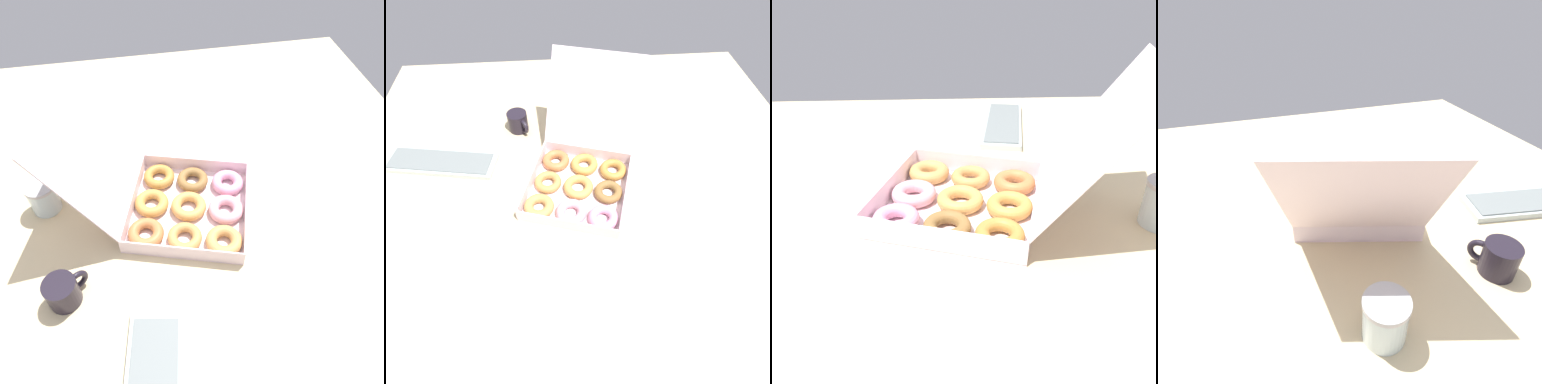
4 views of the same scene
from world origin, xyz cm
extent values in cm
cube|color=beige|center=(0.00, 0.00, -1.00)|extent=(180.00, 180.00, 2.00)
cube|color=white|center=(-3.33, -2.56, 0.20)|extent=(42.55, 42.55, 0.40)
cube|color=white|center=(-19.35, 2.44, 2.99)|extent=(10.50, 32.54, 5.17)
cube|color=white|center=(12.70, -7.56, 2.99)|extent=(10.50, 32.54, 5.17)
cube|color=white|center=(-8.33, -18.58, 2.99)|extent=(31.78, 10.27, 5.17)
cube|color=white|center=(1.68, 13.46, 2.99)|extent=(31.78, 10.27, 5.17)
cube|color=white|center=(4.49, 22.48, 19.82)|extent=(38.03, 28.08, 28.72)
torus|color=tan|center=(-17.21, -9.91, 1.97)|extent=(13.62, 13.62, 3.30)
torus|color=#ECA3AE|center=(-6.47, -13.14, 1.97)|extent=(14.37, 14.37, 3.16)
torus|color=pink|center=(3.87, -16.25, 1.97)|extent=(12.66, 12.66, 3.11)
torus|color=tan|center=(-13.95, 0.59, 1.97)|extent=(12.53, 12.53, 2.86)
torus|color=#DB9A4E|center=(-3.20, -2.51, 1.97)|extent=(14.56, 14.56, 3.04)
torus|color=olive|center=(7.14, -5.66, 1.97)|extent=(13.64, 13.64, 2.86)
torus|color=#B9733E|center=(-10.63, 11.14, 1.97)|extent=(14.18, 14.18, 3.18)
torus|color=gold|center=(-0.14, 8.23, 1.97)|extent=(13.19, 13.19, 3.06)
torus|color=#BB8339|center=(10.44, 4.63, 1.97)|extent=(14.03, 14.03, 2.90)
cube|color=#B3C0BF|center=(-54.86, 14.74, 0.90)|extent=(43.85, 19.90, 1.80)
cube|color=gray|center=(-54.86, 14.74, 2.00)|extent=(40.16, 17.31, 0.40)
cylinder|color=black|center=(-25.68, 33.14, 4.08)|extent=(8.23, 8.23, 8.16)
torus|color=black|center=(-23.13, 29.54, 4.08)|extent=(4.71, 5.79, 6.05)
cylinder|color=black|center=(-25.68, 33.14, 6.69)|extent=(7.24, 7.24, 0.49)
cylinder|color=silver|center=(5.76, 39.47, 4.57)|extent=(8.47, 8.47, 9.13)
cylinder|color=#B2B2B7|center=(5.76, 39.47, 9.63)|extent=(8.90, 8.90, 1.00)
camera|label=1|loc=(-71.93, 9.51, 89.64)|focal=35.00mm
camera|label=2|loc=(-8.99, -69.22, 84.94)|focal=28.00mm
camera|label=3|loc=(69.17, -5.57, 45.97)|focal=35.00mm
camera|label=4|loc=(22.12, 68.56, 55.02)|focal=28.00mm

